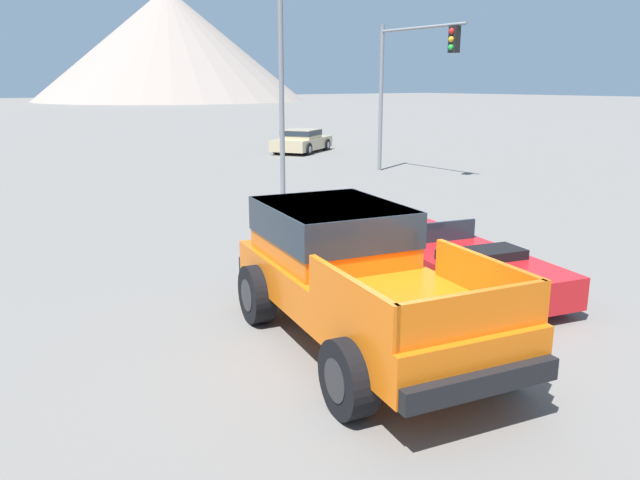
{
  "coord_description": "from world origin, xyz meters",
  "views": [
    {
      "loc": [
        -5.33,
        -6.19,
        3.54
      ],
      "look_at": [
        -0.24,
        0.96,
        1.32
      ],
      "focal_mm": 35.0,
      "sensor_mm": 36.0,
      "label": 1
    }
  ],
  "objects_px": {
    "orange_pickup_truck": "(350,267)",
    "traffic_light_main": "(410,69)",
    "parked_car_tan": "(302,141)",
    "red_convertible_car": "(454,262)",
    "street_lamp_post": "(281,42)"
  },
  "relations": [
    {
      "from": "orange_pickup_truck",
      "to": "traffic_light_main",
      "type": "distance_m",
      "value": 16.77
    },
    {
      "from": "orange_pickup_truck",
      "to": "parked_car_tan",
      "type": "height_order",
      "value": "orange_pickup_truck"
    },
    {
      "from": "red_convertible_car",
      "to": "parked_car_tan",
      "type": "height_order",
      "value": "parked_car_tan"
    },
    {
      "from": "traffic_light_main",
      "to": "street_lamp_post",
      "type": "distance_m",
      "value": 8.27
    },
    {
      "from": "parked_car_tan",
      "to": "traffic_light_main",
      "type": "bearing_deg",
      "value": -40.22
    },
    {
      "from": "orange_pickup_truck",
      "to": "red_convertible_car",
      "type": "height_order",
      "value": "orange_pickup_truck"
    },
    {
      "from": "red_convertible_car",
      "to": "parked_car_tan",
      "type": "xyz_separation_m",
      "value": [
        10.17,
        20.05,
        0.16
      ]
    },
    {
      "from": "traffic_light_main",
      "to": "street_lamp_post",
      "type": "bearing_deg",
      "value": -68.49
    },
    {
      "from": "parked_car_tan",
      "to": "street_lamp_post",
      "type": "xyz_separation_m",
      "value": [
        -8.94,
        -12.38,
        4.01
      ]
    },
    {
      "from": "parked_car_tan",
      "to": "street_lamp_post",
      "type": "relative_size",
      "value": 0.58
    },
    {
      "from": "orange_pickup_truck",
      "to": "street_lamp_post",
      "type": "bearing_deg",
      "value": 74.53
    },
    {
      "from": "parked_car_tan",
      "to": "street_lamp_post",
      "type": "distance_m",
      "value": 15.79
    },
    {
      "from": "red_convertible_car",
      "to": "parked_car_tan",
      "type": "bearing_deg",
      "value": 76.34
    },
    {
      "from": "orange_pickup_truck",
      "to": "red_convertible_car",
      "type": "distance_m",
      "value": 3.12
    },
    {
      "from": "orange_pickup_truck",
      "to": "parked_car_tan",
      "type": "distance_m",
      "value": 24.62
    }
  ]
}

